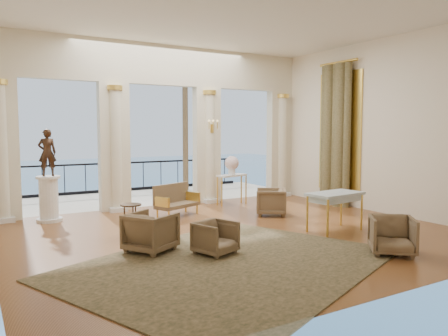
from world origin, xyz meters
TOP-DOWN VIEW (x-y plane):
  - floor at (0.00, 0.00)m, footprint 9.00×9.00m
  - room_walls at (0.00, -1.12)m, footprint 9.00×9.00m
  - arcade at (-0.00, 3.82)m, footprint 9.00×0.56m
  - terrace at (0.00, 5.80)m, footprint 10.00×3.60m
  - balustrade at (0.00, 7.40)m, footprint 9.00×0.06m
  - palm_tree at (2.00, 6.60)m, footprint 2.00×2.00m
  - sea at (0.00, 60.00)m, footprint 160.00×160.00m
  - curtain at (4.28, 1.50)m, footprint 0.33×1.40m
  - window_frame at (4.47, 1.50)m, footprint 0.04×1.60m
  - wall_sconce at (1.40, 3.51)m, footprint 0.30×0.11m
  - rug at (-1.18, -1.80)m, footprint 6.12×5.51m
  - armchair_a at (-1.13, -1.18)m, footprint 0.78×0.76m
  - armchair_b at (1.50, -2.74)m, footprint 0.98×0.98m
  - armchair_c at (1.81, 1.18)m, footprint 0.98×0.99m
  - armchair_d at (-2.03, -0.46)m, footprint 0.99×1.01m
  - settee at (-0.30, 2.38)m, footprint 1.31×0.93m
  - game_table at (1.94, -0.92)m, footprint 1.27×0.78m
  - pedestal at (-3.17, 3.20)m, footprint 0.59×0.59m
  - statue at (-3.17, 3.20)m, footprint 0.42×0.30m
  - console_table at (1.79, 3.05)m, footprint 0.98×0.57m
  - urn at (1.79, 3.05)m, footprint 0.40×0.40m
  - side_table at (-2.00, 0.72)m, footprint 0.42×0.42m

SIDE VIEW (x-z plane):
  - sea at x=0.00m, z-range -6.00..-6.00m
  - terrace at x=0.00m, z-range -0.10..0.00m
  - floor at x=0.00m, z-range 0.00..0.00m
  - rug at x=-1.18m, z-range 0.00..0.02m
  - armchair_a at x=-1.13m, z-range 0.00..0.64m
  - armchair_b at x=1.50m, z-range 0.00..0.74m
  - armchair_c at x=1.81m, z-range 0.00..0.75m
  - armchair_d at x=-2.03m, z-range 0.00..0.78m
  - settee at x=-0.30m, z-range 0.00..0.79m
  - balustrade at x=0.00m, z-range -0.11..0.92m
  - pedestal at x=-3.17m, z-range -0.02..1.06m
  - side_table at x=-2.00m, z-range 0.24..0.92m
  - console_table at x=1.79m, z-range 0.29..1.16m
  - game_table at x=1.94m, z-range 0.33..1.16m
  - urn at x=1.79m, z-range 0.91..1.45m
  - statue at x=-3.17m, z-range 1.08..2.18m
  - curtain at x=4.28m, z-range -0.03..4.06m
  - window_frame at x=4.47m, z-range 0.40..3.80m
  - wall_sconce at x=1.40m, z-range 2.06..2.40m
  - arcade at x=0.00m, z-range 0.33..4.83m
  - room_walls at x=0.00m, z-range -1.62..7.38m
  - palm_tree at x=2.00m, z-range 1.84..6.34m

